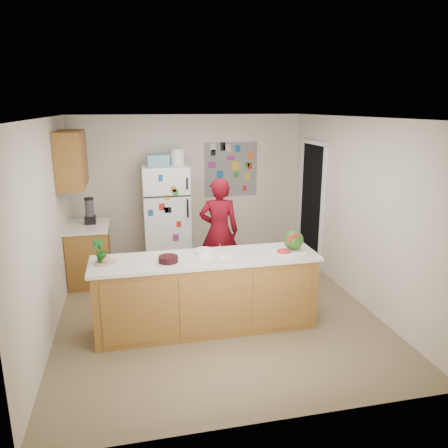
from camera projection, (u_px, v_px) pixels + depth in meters
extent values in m
cube|color=brown|center=(215.00, 309.00, 5.88)|extent=(4.00, 4.50, 0.02)
cube|color=beige|center=(189.00, 187.00, 7.68)|extent=(4.00, 0.02, 2.50)
cube|color=beige|center=(47.00, 228.00, 5.14)|extent=(0.02, 4.50, 2.50)
cube|color=beige|center=(358.00, 211.00, 5.97)|extent=(0.02, 4.50, 2.50)
cube|color=white|center=(213.00, 117.00, 5.23)|extent=(4.00, 4.50, 0.02)
cube|color=black|center=(312.00, 205.00, 7.40)|extent=(0.03, 0.85, 2.04)
cube|color=brown|center=(206.00, 295.00, 5.25)|extent=(2.60, 0.62, 0.88)
cube|color=silver|center=(206.00, 259.00, 5.13)|extent=(2.68, 0.70, 0.04)
cube|color=brown|center=(89.00, 255.00, 6.69)|extent=(0.60, 0.80, 0.86)
cube|color=silver|center=(87.00, 227.00, 6.57)|extent=(0.64, 0.84, 0.04)
cube|color=brown|center=(71.00, 159.00, 6.23)|extent=(0.35, 1.00, 0.80)
cube|color=silver|center=(166.00, 216.00, 7.34)|extent=(0.75, 0.70, 1.70)
cube|color=#5999B2|center=(158.00, 160.00, 7.07)|extent=(0.35, 0.28, 0.18)
cube|color=slate|center=(231.00, 169.00, 7.74)|extent=(0.95, 0.01, 0.95)
imported|color=#5F0813|center=(219.00, 231.00, 6.56)|extent=(0.65, 0.48, 1.63)
cylinder|color=black|center=(90.00, 212.00, 6.61)|extent=(0.13, 0.13, 0.38)
cube|color=silver|center=(289.00, 251.00, 5.33)|extent=(0.41, 0.33, 0.01)
sphere|color=#1E5F0F|center=(293.00, 240.00, 5.33)|extent=(0.24, 0.24, 0.24)
cylinder|color=#E73A40|center=(283.00, 251.00, 5.26)|extent=(0.16, 0.16, 0.02)
cylinder|color=black|center=(168.00, 259.00, 4.95)|extent=(0.24, 0.24, 0.07)
cylinder|color=white|center=(204.00, 252.00, 5.23)|extent=(0.26, 0.26, 0.06)
cylinder|color=#0C0669|center=(167.00, 260.00, 4.94)|extent=(0.13, 0.13, 0.05)
cylinder|color=beige|center=(106.00, 262.00, 4.93)|extent=(0.30, 0.30, 0.02)
cube|color=silver|center=(222.00, 255.00, 5.16)|extent=(0.21, 0.20, 0.02)
cube|color=slate|center=(304.00, 252.00, 5.30)|extent=(0.09, 0.04, 0.01)
imported|color=#0A3A0C|center=(100.00, 251.00, 4.89)|extent=(0.19, 0.17, 0.28)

